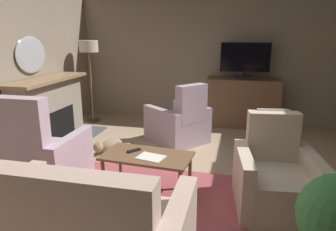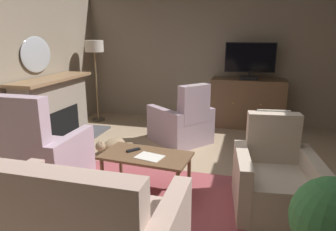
% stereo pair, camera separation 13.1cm
% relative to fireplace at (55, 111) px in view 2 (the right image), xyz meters
% --- Properties ---
extents(ground_plane, '(5.99, 7.33, 0.04)m').
position_rel_fireplace_xyz_m(ground_plane, '(2.41, -1.34, -0.55)').
color(ground_plane, tan).
extents(wall_back, '(5.99, 0.10, 2.80)m').
position_rel_fireplace_xyz_m(wall_back, '(2.41, 2.07, 0.87)').
color(wall_back, gray).
rests_on(wall_back, ground_plane).
extents(rug_central, '(2.35, 1.96, 0.01)m').
position_rel_fireplace_xyz_m(rug_central, '(2.13, -1.67, -0.52)').
color(rug_central, '#9E474C').
rests_on(rug_central, ground_plane).
extents(fireplace, '(0.87, 1.77, 1.12)m').
position_rel_fireplace_xyz_m(fireplace, '(0.00, 0.00, 0.00)').
color(fireplace, '#4C4C51').
rests_on(fireplace, ground_plane).
extents(wall_mirror_oval, '(0.06, 0.76, 0.61)m').
position_rel_fireplace_xyz_m(wall_mirror_oval, '(-0.25, 0.00, 0.97)').
color(wall_mirror_oval, '#B2B7BF').
extents(tv_cabinet, '(1.43, 0.57, 0.97)m').
position_rel_fireplace_xyz_m(tv_cabinet, '(3.23, 1.72, -0.07)').
color(tv_cabinet, '#4A3523').
rests_on(tv_cabinet, ground_plane).
extents(television, '(0.95, 0.20, 0.71)m').
position_rel_fireplace_xyz_m(television, '(3.23, 1.67, 0.82)').
color(television, black).
rests_on(television, tv_cabinet).
extents(coffee_table, '(1.07, 0.63, 0.48)m').
position_rel_fireplace_xyz_m(coffee_table, '(2.15, -1.34, -0.11)').
color(coffee_table, brown).
rests_on(coffee_table, ground_plane).
extents(tv_remote, '(0.15, 0.16, 0.02)m').
position_rel_fireplace_xyz_m(tv_remote, '(1.97, -1.28, -0.04)').
color(tv_remote, black).
rests_on(tv_remote, coffee_table).
extents(folded_newspaper, '(0.34, 0.28, 0.01)m').
position_rel_fireplace_xyz_m(folded_newspaper, '(2.22, -1.41, -0.05)').
color(folded_newspaper, silver).
rests_on(folded_newspaper, coffee_table).
extents(sofa_floral, '(1.58, 0.85, 0.98)m').
position_rel_fireplace_xyz_m(sofa_floral, '(2.06, -2.65, -0.19)').
color(sofa_floral, '#BC9E8E').
rests_on(sofa_floral, ground_plane).
extents(armchair_in_far_corner, '(0.93, 0.91, 1.18)m').
position_rel_fireplace_xyz_m(armchair_in_far_corner, '(0.80, -1.45, -0.17)').
color(armchair_in_far_corner, '#AD93A3').
rests_on(armchair_in_far_corner, ground_plane).
extents(armchair_by_fireplace, '(1.20, 1.19, 1.07)m').
position_rel_fireplace_xyz_m(armchair_by_fireplace, '(2.17, 0.48, -0.20)').
color(armchair_by_fireplace, '#AD93A3').
rests_on(armchair_by_fireplace, ground_plane).
extents(armchair_facing_sofa, '(0.93, 0.96, 1.01)m').
position_rel_fireplace_xyz_m(armchair_facing_sofa, '(3.59, -1.30, -0.21)').
color(armchair_facing_sofa, '#C6B29E').
rests_on(armchair_facing_sofa, ground_plane).
extents(potted_plant_leafy_by_curtain, '(0.60, 0.60, 0.90)m').
position_rel_fireplace_xyz_m(potted_plant_leafy_by_curtain, '(3.89, -2.41, 0.04)').
color(potted_plant_leafy_by_curtain, '#99664C').
rests_on(potted_plant_leafy_by_curtain, ground_plane).
extents(cat, '(0.49, 0.61, 0.23)m').
position_rel_fireplace_xyz_m(cat, '(1.19, -0.26, -0.42)').
color(cat, '#937A5B').
rests_on(cat, ground_plane).
extents(floor_lamp, '(0.38, 0.38, 1.71)m').
position_rel_fireplace_xyz_m(floor_lamp, '(0.11, 1.34, 0.91)').
color(floor_lamp, '#4C4233').
rests_on(floor_lamp, ground_plane).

